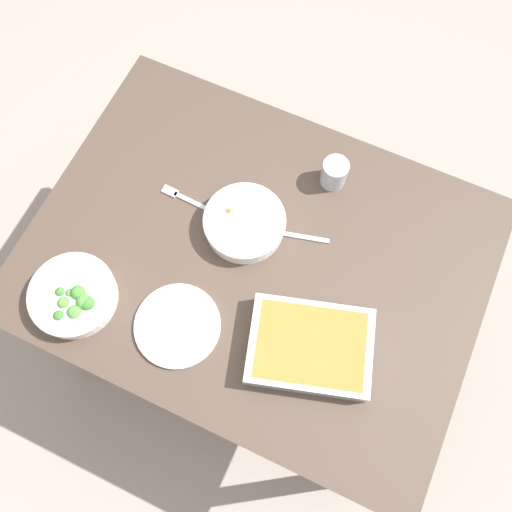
% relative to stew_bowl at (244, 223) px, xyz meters
% --- Properties ---
extents(ground_plane, '(6.00, 6.00, 0.00)m').
position_rel_stew_bowl_xyz_m(ground_plane, '(0.06, -0.06, -0.77)').
color(ground_plane, '#9E9389').
extents(dining_table, '(1.20, 0.90, 0.74)m').
position_rel_stew_bowl_xyz_m(dining_table, '(0.06, -0.06, -0.12)').
color(dining_table, '#4C3D33').
rests_on(dining_table, ground_plane).
extents(stew_bowl, '(0.22, 0.22, 0.06)m').
position_rel_stew_bowl_xyz_m(stew_bowl, '(0.00, 0.00, 0.00)').
color(stew_bowl, white).
rests_on(stew_bowl, dining_table).
extents(broccoli_bowl, '(0.22, 0.22, 0.07)m').
position_rel_stew_bowl_xyz_m(broccoli_bowl, '(-0.31, -0.36, -0.00)').
color(broccoli_bowl, white).
rests_on(broccoli_bowl, dining_table).
extents(baking_dish, '(0.35, 0.30, 0.06)m').
position_rel_stew_bowl_xyz_m(baking_dish, '(0.29, -0.23, 0.00)').
color(baking_dish, silver).
rests_on(baking_dish, dining_table).
extents(drink_cup, '(0.07, 0.07, 0.08)m').
position_rel_stew_bowl_xyz_m(drink_cup, '(0.16, 0.23, 0.01)').
color(drink_cup, '#B2BCC6').
rests_on(drink_cup, dining_table).
extents(side_plate, '(0.22, 0.22, 0.01)m').
position_rel_stew_bowl_xyz_m(side_plate, '(-0.04, -0.32, -0.03)').
color(side_plate, white).
rests_on(side_plate, dining_table).
extents(spoon_by_stew, '(0.17, 0.06, 0.01)m').
position_rel_stew_bowl_xyz_m(spoon_by_stew, '(0.12, 0.03, -0.03)').
color(spoon_by_stew, silver).
rests_on(spoon_by_stew, dining_table).
extents(fork_on_table, '(0.18, 0.03, 0.01)m').
position_rel_stew_bowl_xyz_m(fork_on_table, '(-0.18, 0.01, -0.03)').
color(fork_on_table, silver).
rests_on(fork_on_table, dining_table).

